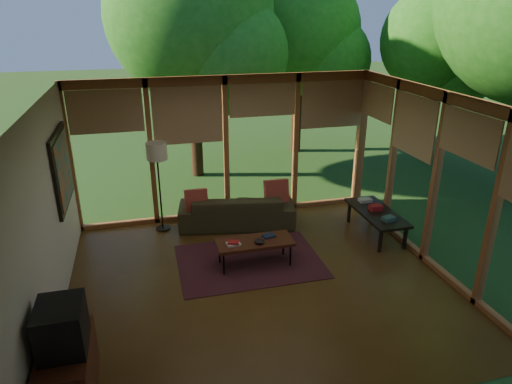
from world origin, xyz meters
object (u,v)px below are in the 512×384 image
object	(u,v)px
television	(62,327)
sofa	(237,210)
media_cabinet	(68,371)
floor_lamp	(157,156)
side_console	(377,214)
coffee_table	(255,243)

from	to	relation	value
television	sofa	bearing A→B (deg)	54.57
sofa	television	distance (m)	4.40
media_cabinet	floor_lamp	world-z (taller)	floor_lamp
media_cabinet	television	size ratio (longest dim) A/B	1.82
floor_lamp	side_console	world-z (taller)	floor_lamp
media_cabinet	television	bearing A→B (deg)	-0.00
media_cabinet	coffee_table	xyz separation A→B (m)	(2.52, 2.06, 0.09)
sofa	media_cabinet	distance (m)	4.38
television	coffee_table	world-z (taller)	television
sofa	floor_lamp	size ratio (longest dim) A/B	1.28
sofa	television	bearing A→B (deg)	64.84
floor_lamp	coffee_table	xyz separation A→B (m)	(1.34, -1.64, -1.01)
media_cabinet	floor_lamp	distance (m)	4.05
television	side_console	xyz separation A→B (m)	(4.85, 2.54, -0.44)
television	media_cabinet	bearing A→B (deg)	180.00
media_cabinet	sofa	bearing A→B (deg)	54.35
television	floor_lamp	bearing A→B (deg)	72.58
sofa	coffee_table	xyz separation A→B (m)	(-0.03, -1.49, 0.08)
side_console	coffee_table	bearing A→B (deg)	-168.45
sofa	floor_lamp	bearing A→B (deg)	3.94
coffee_table	side_console	bearing A→B (deg)	11.55
coffee_table	sofa	bearing A→B (deg)	88.78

